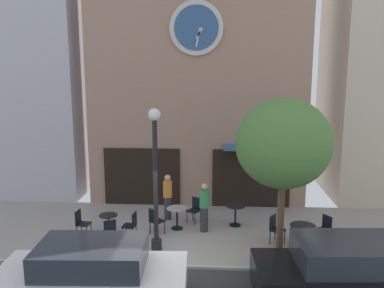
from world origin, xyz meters
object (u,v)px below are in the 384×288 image
(cafe_chair_outer, at_px, (109,231))
(parked_car_black, at_px, (348,273))
(cafe_chair_corner, at_px, (275,227))
(cafe_chair_facing_wall, at_px, (132,224))
(street_tree, at_px, (284,144))
(cafe_chair_facing_street, at_px, (324,227))
(cafe_table_near_curb, at_px, (235,212))
(cafe_table_leftmost, at_px, (177,214))
(pedestrian_orange, at_px, (168,196))
(cafe_chair_left_end, at_px, (195,208))
(pedestrian_green, at_px, (204,207))
(cafe_chair_mid_row, at_px, (81,221))
(parked_car_white, at_px, (92,276))
(street_lamp, at_px, (155,181))
(cafe_table_rightmost, at_px, (109,222))
(cafe_table_center_left, at_px, (303,231))
(cafe_chair_right_end, at_px, (155,220))

(cafe_chair_outer, relative_size, parked_car_black, 0.20)
(cafe_chair_corner, bearing_deg, cafe_chair_facing_wall, 179.92)
(street_tree, xyz_separation_m, cafe_chair_facing_street, (1.61, 1.41, -2.90))
(cafe_chair_facing_street, bearing_deg, cafe_table_near_curb, 154.57)
(cafe_table_leftmost, xyz_separation_m, pedestrian_orange, (-0.42, 0.87, 0.33))
(cafe_chair_outer, bearing_deg, parked_car_black, -22.79)
(street_tree, distance_m, cafe_table_near_curb, 4.13)
(street_tree, bearing_deg, cafe_chair_facing_street, 41.35)
(cafe_chair_left_end, relative_size, cafe_chair_outer, 1.00)
(pedestrian_green, xyz_separation_m, pedestrian_orange, (-1.36, 1.03, 0.00))
(cafe_chair_mid_row, xyz_separation_m, parked_car_white, (1.57, -3.87, 0.23))
(street_tree, height_order, parked_car_black, street_tree)
(cafe_table_near_curb, distance_m, parked_car_white, 6.22)
(street_lamp, relative_size, cafe_chair_left_end, 4.80)
(cafe_chair_mid_row, relative_size, pedestrian_green, 0.54)
(cafe_table_leftmost, xyz_separation_m, cafe_chair_facing_wall, (-1.37, -0.95, 0.00))
(cafe_chair_outer, height_order, cafe_chair_facing_wall, same)
(cafe_chair_facing_wall, bearing_deg, parked_car_white, -91.56)
(parked_car_white, bearing_deg, cafe_table_leftmost, 72.72)
(cafe_chair_facing_street, bearing_deg, cafe_chair_mid_row, 179.95)
(cafe_chair_outer, bearing_deg, street_tree, -8.23)
(cafe_chair_facing_street, bearing_deg, cafe_chair_facing_wall, -179.35)
(street_lamp, distance_m, cafe_chair_outer, 2.23)
(cafe_table_leftmost, distance_m, cafe_chair_left_end, 0.87)
(cafe_table_rightmost, bearing_deg, cafe_table_center_left, -4.66)
(cafe_chair_left_end, distance_m, pedestrian_green, 0.93)
(cafe_table_leftmost, bearing_deg, cafe_table_near_curb, 11.73)
(cafe_chair_right_end, height_order, pedestrian_orange, pedestrian_orange)
(parked_car_black, bearing_deg, cafe_chair_left_end, 128.10)
(cafe_chair_facing_street, height_order, pedestrian_green, pedestrian_green)
(cafe_chair_outer, distance_m, cafe_chair_right_end, 1.62)
(cafe_chair_right_end, bearing_deg, parked_car_white, -100.95)
(cafe_table_leftmost, bearing_deg, cafe_chair_left_end, 47.85)
(cafe_table_rightmost, relative_size, cafe_chair_facing_wall, 0.80)
(pedestrian_green, height_order, pedestrian_orange, same)
(cafe_chair_corner, relative_size, cafe_chair_facing_wall, 1.00)
(pedestrian_orange, relative_size, parked_car_white, 0.38)
(cafe_chair_facing_wall, bearing_deg, cafe_chair_left_end, 39.20)
(cafe_chair_left_end, distance_m, cafe_chair_right_end, 1.73)
(cafe_chair_outer, bearing_deg, cafe_chair_facing_street, 5.87)
(street_lamp, distance_m, pedestrian_orange, 2.92)
(cafe_chair_facing_wall, height_order, cafe_chair_mid_row, same)
(cafe_chair_facing_street, relative_size, parked_car_black, 0.20)
(street_lamp, height_order, parked_car_white, street_lamp)
(street_lamp, xyz_separation_m, cafe_table_rightmost, (-1.73, 1.00, -1.72))
(cafe_table_center_left, bearing_deg, street_tree, -129.06)
(street_tree, bearing_deg, street_lamp, 171.04)
(cafe_table_leftmost, bearing_deg, cafe_table_center_left, -17.21)
(cafe_chair_facing_wall, xyz_separation_m, pedestrian_orange, (0.95, 1.82, 0.33))
(cafe_chair_corner, bearing_deg, cafe_table_near_curb, 130.93)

